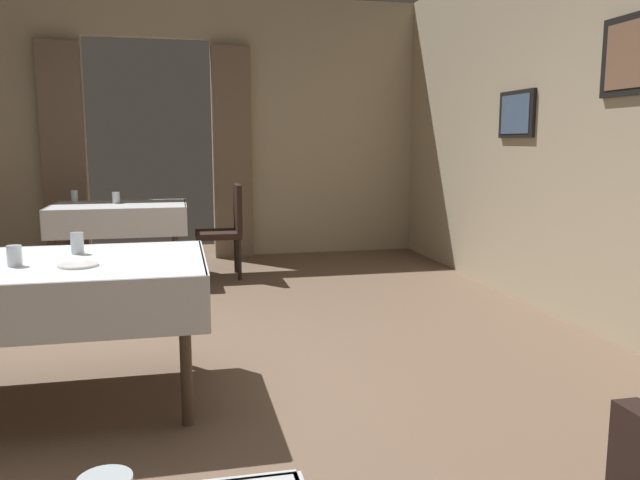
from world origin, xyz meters
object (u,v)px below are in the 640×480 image
(glass_mid_c, at_px, (14,256))
(glass_far_a, at_px, (116,198))
(chair_far_right, at_px, (226,226))
(glass_far_b, at_px, (74,196))
(dining_table_mid, at_px, (57,278))
(plate_mid_a, at_px, (78,265))
(dining_table_far, at_px, (120,214))
(glass_mid_d, at_px, (77,243))

(glass_mid_c, bearing_deg, glass_far_a, 86.68)
(chair_far_right, bearing_deg, glass_far_b, 165.19)
(dining_table_mid, xyz_separation_m, plate_mid_a, (0.13, -0.16, 0.09))
(chair_far_right, distance_m, plate_mid_a, 3.26)
(glass_mid_c, distance_m, glass_far_b, 3.44)
(glass_far_b, bearing_deg, chair_far_right, -14.81)
(dining_table_mid, distance_m, glass_far_a, 3.13)
(glass_far_a, height_order, glass_far_b, glass_far_b)
(dining_table_far, relative_size, glass_far_b, 10.76)
(chair_far_right, xyz_separation_m, glass_mid_d, (-1.00, -2.75, 0.29))
(chair_far_right, distance_m, glass_far_a, 1.11)
(glass_far_a, distance_m, glass_far_b, 0.47)
(dining_table_mid, xyz_separation_m, glass_far_a, (0.02, 3.12, 0.14))
(plate_mid_a, relative_size, glass_far_b, 1.62)
(glass_mid_d, bearing_deg, glass_far_a, 91.16)
(dining_table_mid, distance_m, glass_mid_d, 0.26)
(chair_far_right, distance_m, glass_far_b, 1.55)
(dining_table_mid, bearing_deg, glass_far_b, 96.87)
(dining_table_far, bearing_deg, chair_far_right, -4.47)
(dining_table_mid, distance_m, dining_table_far, 3.03)
(dining_table_mid, xyz_separation_m, glass_mid_c, (-0.17, -0.09, 0.14))
(glass_far_a, bearing_deg, glass_mid_d, -88.84)
(dining_table_far, distance_m, glass_mid_c, 3.14)
(dining_table_mid, height_order, glass_mid_c, glass_mid_c)
(glass_far_b, bearing_deg, glass_mid_d, -81.35)
(chair_far_right, xyz_separation_m, glass_mid_c, (-1.24, -3.04, 0.29))
(dining_table_mid, xyz_separation_m, dining_table_far, (0.05, 3.03, -0.01))
(glass_far_a, bearing_deg, dining_table_far, -68.61)
(chair_far_right, bearing_deg, glass_far_a, 170.93)
(dining_table_far, xyz_separation_m, glass_mid_d, (0.02, -2.83, 0.16))
(dining_table_far, height_order, glass_far_a, glass_far_a)
(chair_far_right, height_order, glass_mid_d, chair_far_right)
(dining_table_far, xyz_separation_m, glass_far_b, (-0.45, 0.31, 0.16))
(glass_far_a, xyz_separation_m, glass_far_b, (-0.42, 0.22, 0.00))
(glass_mid_c, relative_size, glass_mid_d, 0.88)
(dining_table_mid, bearing_deg, chair_far_right, 70.08)
(dining_table_mid, relative_size, chair_far_right, 1.59)
(glass_far_a, relative_size, glass_far_b, 0.94)
(chair_far_right, relative_size, glass_mid_c, 9.15)
(dining_table_mid, bearing_deg, glass_mid_d, 70.22)
(dining_table_mid, distance_m, glass_mid_c, 0.24)
(chair_far_right, height_order, glass_far_a, chair_far_right)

